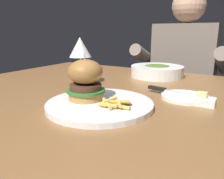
{
  "coord_description": "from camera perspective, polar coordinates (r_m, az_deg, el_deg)",
  "views": [
    {
      "loc": [
        0.36,
        -0.59,
        0.94
      ],
      "look_at": [
        0.06,
        -0.1,
        0.78
      ],
      "focal_mm": 35.0,
      "sensor_mm": 36.0,
      "label": 1
    }
  ],
  "objects": [
    {
      "name": "wine_glass",
      "position": [
        0.82,
        -8.33,
        10.56
      ],
      "size": [
        0.08,
        0.08,
        0.18
      ],
      "color": "silver",
      "rests_on": "dining_table"
    },
    {
      "name": "diner_person",
      "position": [
        1.45,
        17.69,
        -0.71
      ],
      "size": [
        0.51,
        0.36,
        1.18
      ],
      "color": "#282833",
      "rests_on": "ground"
    },
    {
      "name": "dining_table",
      "position": [
        0.74,
        0.06,
        -7.03
      ],
      "size": [
        1.27,
        1.0,
        0.74
      ],
      "color": "brown",
      "rests_on": "ground"
    },
    {
      "name": "burger_sandwich",
      "position": [
        0.6,
        -6.94,
        2.55
      ],
      "size": [
        0.11,
        0.11,
        0.13
      ],
      "color": "#B78447",
      "rests_on": "main_plate"
    },
    {
      "name": "main_plate",
      "position": [
        0.59,
        -3.2,
        -3.88
      ],
      "size": [
        0.29,
        0.29,
        0.01
      ],
      "primitive_type": "cylinder",
      "color": "white",
      "rests_on": "dining_table"
    },
    {
      "name": "fries_pile",
      "position": [
        0.54,
        0.71,
        -3.57
      ],
      "size": [
        0.09,
        0.07,
        0.02
      ],
      "color": "gold",
      "rests_on": "main_plate"
    },
    {
      "name": "butter_dish",
      "position": [
        0.65,
        22.39,
        -2.66
      ],
      "size": [
        0.07,
        0.05,
        0.04
      ],
      "color": "white",
      "rests_on": "dining_table"
    },
    {
      "name": "bread_plate",
      "position": [
        0.69,
        18.47,
        -1.84
      ],
      "size": [
        0.14,
        0.14,
        0.01
      ],
      "primitive_type": "cylinder",
      "color": "white",
      "rests_on": "dining_table"
    },
    {
      "name": "soup_bowl",
      "position": [
        1.0,
        11.64,
        4.85
      ],
      "size": [
        0.23,
        0.23,
        0.05
      ],
      "color": "white",
      "rests_on": "dining_table"
    },
    {
      "name": "table_knife",
      "position": [
        0.71,
        14.94,
        -0.44
      ],
      "size": [
        0.19,
        0.05,
        0.01
      ],
      "color": "silver",
      "rests_on": "bread_plate"
    }
  ]
}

